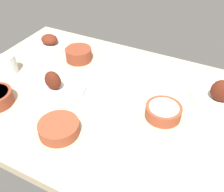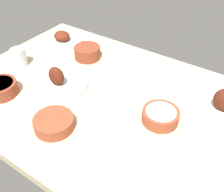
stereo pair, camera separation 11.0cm
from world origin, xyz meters
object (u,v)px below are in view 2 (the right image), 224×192
Objects in this scene: plate_center_main at (223,105)px; bowl_potatoes at (54,123)px; plate_far_side at (59,83)px; plate_near_viewer at (62,40)px; bowl_cream at (160,116)px; spoon_loose at (82,172)px; bowl_pasta at (87,52)px; bowl_soup at (0,88)px; water_tumbler at (19,57)px; fork_loose at (184,177)px.

bowl_potatoes is (49.18, 44.58, -0.48)cm from plate_center_main.
plate_far_side is at bearing 20.94° from plate_center_main.
plate_near_viewer is 1.66× the size of bowl_cream.
bowl_pasta is at bearing -146.28° from spoon_loose.
plate_near_viewer is at bearing -49.69° from bowl_potatoes.
spoon_loose is at bearing 168.10° from bowl_soup.
plate_near_viewer is 88.60cm from spoon_loose.
plate_near_viewer is at bearing -48.58° from plate_far_side.
plate_near_viewer is 23.19cm from bowl_pasta.
water_tumbler reaches higher than fork_loose.
water_tumbler is 72.78cm from spoon_loose.
fork_loose is (-17.55, 18.09, -2.28)cm from bowl_cream.
bowl_potatoes is (31.12, 24.97, -0.13)cm from bowl_cream.
plate_far_side reaches higher than bowl_soup.
water_tumbler is at bearing 45.83° from bowl_pasta.
bowl_cream is 1.58× the size of water_tumbler.
bowl_soup is at bearing 101.68° from plate_near_viewer.
bowl_potatoes is at bearing 142.90° from fork_loose.
spoon_loose is (-64.50, 60.72, -1.44)cm from plate_near_viewer.
plate_center_main is at bearing 149.36° from spoon_loose.
bowl_pasta is (5.16, -26.57, 1.28)cm from plate_far_side.
bowl_soup is at bearing 27.35° from plate_center_main.
bowl_soup is (82.44, 42.63, 0.02)cm from plate_center_main.
bowl_soup is 0.77× the size of fork_loose.
bowl_soup is 0.81× the size of spoon_loose.
bowl_potatoes is 49.19cm from fork_loose.
bowl_cream is at bearing 157.66° from bowl_pasta.
bowl_potatoes is at bearing 42.19° from plate_center_main.
water_tumbler reaches higher than bowl_pasta.
spoon_loose is at bearing 155.70° from bowl_potatoes.
water_tumbler is at bearing -61.07° from bowl_soup.
bowl_potatoes is 33.32cm from bowl_soup.
bowl_pasta is at bearing -65.78° from bowl_potatoes.
bowl_cream is 56.18cm from bowl_pasta.
bowl_soup is at bearing 45.38° from plate_far_side.
plate_center_main is 70.04cm from bowl_pasta.
bowl_pasta is (51.96, -21.36, 0.76)cm from bowl_cream.
bowl_cream reaches higher than spoon_loose.
plate_far_side is at bearing 175.35° from water_tumbler.
water_tumbler is 0.50× the size of spoon_loose.
plate_far_side is 28.89cm from water_tumbler.
plate_center_main is at bearing -166.49° from water_tumbler.
plate_center_main is 1.71× the size of bowl_pasta.
plate_far_side is 47.00cm from spoon_loose.
plate_far_side reaches higher than spoon_loose.
bowl_pasta is (-22.61, 4.89, 1.60)cm from plate_near_viewer.
bowl_soup is (12.42, 44.38, -0.39)cm from bowl_pasta.
plate_center_main is 92.81cm from bowl_soup.
plate_near_viewer reaches higher than fork_loose.
spoon_loose is (-41.90, 55.83, -3.04)cm from bowl_pasta.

